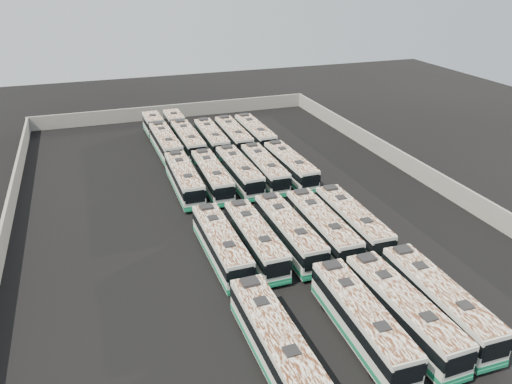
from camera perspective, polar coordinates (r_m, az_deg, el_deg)
name	(u,v)px	position (r m, az deg, el deg)	size (l,w,h in m)	color
ground	(242,212)	(51.38, -1.59, -2.33)	(140.00, 140.00, 0.00)	black
perimeter_wall	(242,203)	(50.88, -1.60, -1.23)	(45.20, 73.20, 2.20)	gray
bus_front_far_left	(275,342)	(32.93, 2.17, -16.73)	(2.59, 11.36, 3.19)	beige
bus_front_center	(361,320)	(35.29, 11.93, -14.07)	(2.64, 11.25, 3.15)	beige
bus_front_right	(402,311)	(36.64, 16.37, -12.91)	(2.70, 11.50, 3.22)	beige
bus_front_far_right	(438,300)	(38.42, 20.11, -11.55)	(2.58, 11.39, 3.20)	beige
bus_midfront_far_left	(221,244)	(42.77, -4.02, -5.98)	(2.51, 11.09, 3.11)	beige
bus_midfront_left	(255,239)	(43.44, -0.11, -5.41)	(2.41, 10.96, 3.08)	beige
bus_midfront_center	(289,232)	(44.49, 3.75, -4.60)	(2.50, 11.36, 3.19)	beige
bus_midfront_right	(322,227)	(45.56, 7.51, -4.01)	(2.53, 11.40, 3.20)	beige
bus_midfront_far_right	(352,222)	(47.01, 10.91, -3.34)	(2.54, 11.25, 3.16)	beige
bus_midback_far_left	(184,179)	(55.72, -8.22, 1.50)	(2.42, 11.19, 3.15)	beige
bus_midback_left	(212,176)	(56.14, -5.06, 1.82)	(2.46, 11.06, 3.11)	beige
bus_midback_center	(239,172)	(57.15, -1.95, 2.35)	(2.50, 11.16, 3.14)	beige
bus_midback_right	(264,169)	(57.97, 0.96, 2.68)	(2.45, 11.04, 3.10)	beige
bus_midback_far_right	(290,166)	(58.93, 3.92, 3.01)	(2.60, 11.12, 3.12)	beige
bus_back_far_left	(161,137)	(70.01, -10.77, 6.23)	(2.83, 17.51, 3.16)	beige
bus_back_left	(183,134)	(70.58, -8.33, 6.56)	(2.57, 17.45, 3.16)	beige
bus_back_center	(211,139)	(68.40, -5.11, 6.11)	(2.46, 11.07, 3.11)	beige
bus_back_right	(233,136)	(69.06, -2.60, 6.40)	(2.51, 11.27, 3.17)	beige
bus_back_far_right	(255,134)	(69.94, -0.14, 6.67)	(2.42, 11.34, 3.19)	beige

